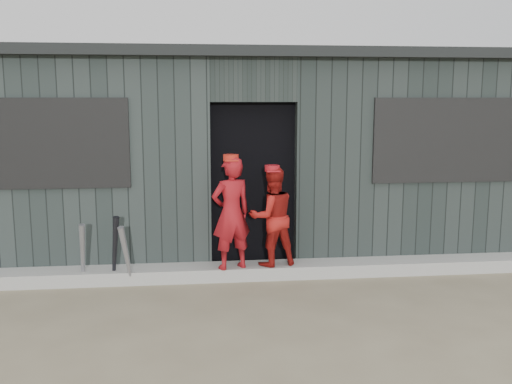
{
  "coord_description": "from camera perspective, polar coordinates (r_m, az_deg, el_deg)",
  "views": [
    {
      "loc": [
        -0.69,
        -4.49,
        2.04
      ],
      "look_at": [
        0.0,
        1.8,
        1.0
      ],
      "focal_mm": 40.0,
      "sensor_mm": 36.0,
      "label": 1
    }
  ],
  "objects": [
    {
      "name": "ground",
      "position": [
        4.98,
        2.35,
        -14.87
      ],
      "size": [
        80.0,
        80.0,
        0.0
      ],
      "primitive_type": "plane",
      "color": "#6F644D",
      "rests_on": "ground"
    },
    {
      "name": "curb",
      "position": [
        6.64,
        -0.02,
        -7.87
      ],
      "size": [
        8.0,
        0.36,
        0.15
      ],
      "primitive_type": "cube",
      "color": "gray",
      "rests_on": "ground"
    },
    {
      "name": "bat_left",
      "position": [
        6.54,
        -16.95,
        -5.98
      ],
      "size": [
        0.13,
        0.26,
        0.72
      ],
      "primitive_type": "cone",
      "rotation": [
        0.26,
        0.0,
        0.27
      ],
      "color": "gray",
      "rests_on": "ground"
    },
    {
      "name": "bat_mid",
      "position": [
        6.35,
        -12.83,
        -6.3
      ],
      "size": [
        0.16,
        0.28,
        0.71
      ],
      "primitive_type": "cone",
      "rotation": [
        0.29,
        0.0,
        -0.38
      ],
      "color": "gray",
      "rests_on": "ground"
    },
    {
      "name": "bat_right",
      "position": [
        6.46,
        -13.94,
        -5.68
      ],
      "size": [
        0.17,
        0.25,
        0.79
      ],
      "primitive_type": "cone",
      "rotation": [
        0.23,
        0.0,
        0.46
      ],
      "color": "black",
      "rests_on": "ground"
    },
    {
      "name": "player_red_left",
      "position": [
        6.33,
        -2.49,
        -2.15
      ],
      "size": [
        0.54,
        0.44,
        1.26
      ],
      "primitive_type": "imported",
      "rotation": [
        0.0,
        0.0,
        3.5
      ],
      "color": "maroon",
      "rests_on": "curb"
    },
    {
      "name": "player_red_right",
      "position": [
        6.48,
        1.61,
        -2.48
      ],
      "size": [
        0.64,
        0.55,
        1.13
      ],
      "primitive_type": "imported",
      "rotation": [
        0.0,
        0.0,
        3.39
      ],
      "color": "maroon",
      "rests_on": "curb"
    },
    {
      "name": "player_grey_back",
      "position": [
        7.08,
        1.03,
        -1.73
      ],
      "size": [
        0.78,
        0.66,
        1.36
      ],
      "primitive_type": "imported",
      "rotation": [
        0.0,
        0.0,
        3.56
      ],
      "color": "#AFAFAF",
      "rests_on": "ground"
    },
    {
      "name": "dugout",
      "position": [
        8.06,
        -1.33,
        3.98
      ],
      "size": [
        8.3,
        3.3,
        2.62
      ],
      "color": "black",
      "rests_on": "ground"
    }
  ]
}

